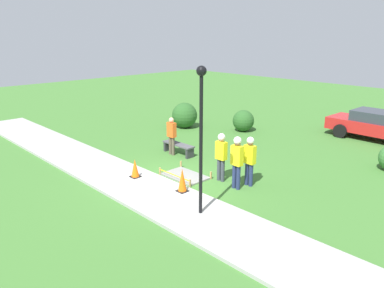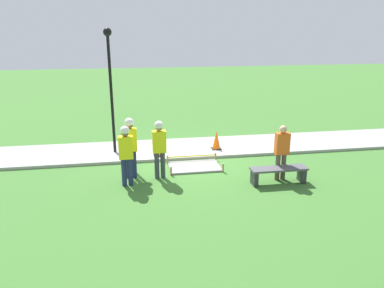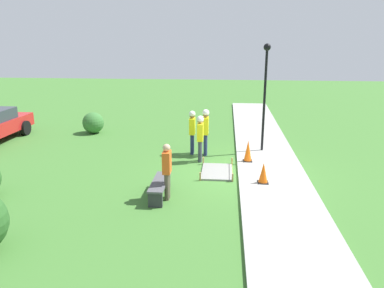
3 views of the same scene
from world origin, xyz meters
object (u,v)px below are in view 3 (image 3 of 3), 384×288
object	(u,v)px
worker_assistant	(192,128)
worker_trainee	(206,128)
lamppost_near	(265,83)
bystander_in_orange_shirt	(167,168)
park_bench	(160,186)
worker_supervisor	(200,135)
traffic_cone_near_patch	(263,173)
traffic_cone_far_patch	(248,151)

from	to	relation	value
worker_assistant	worker_trainee	size ratio (longest dim) A/B	0.95
lamppost_near	worker_assistant	bearing A→B (deg)	98.75
bystander_in_orange_shirt	park_bench	bearing A→B (deg)	58.30
worker_trainee	bystander_in_orange_shirt	distance (m)	4.45
bystander_in_orange_shirt	lamppost_near	world-z (taller)	lamppost_near
park_bench	worker_assistant	size ratio (longest dim) A/B	0.94
park_bench	worker_supervisor	size ratio (longest dim) A/B	0.93
traffic_cone_near_patch	lamppost_near	xyz separation A→B (m)	(3.64, -0.28, 2.41)
worker_assistant	bystander_in_orange_shirt	world-z (taller)	worker_assistant
park_bench	lamppost_near	size ratio (longest dim) A/B	0.39
lamppost_near	traffic_cone_near_patch	bearing A→B (deg)	175.55
traffic_cone_far_patch	worker_supervisor	size ratio (longest dim) A/B	0.45
traffic_cone_near_patch	lamppost_near	world-z (taller)	lamppost_near
park_bench	worker_supervisor	distance (m)	3.57
worker_assistant	worker_trainee	world-z (taller)	worker_trainee
worker_supervisor	worker_trainee	size ratio (longest dim) A/B	0.96
worker_supervisor	bystander_in_orange_shirt	distance (m)	3.59
traffic_cone_near_patch	worker_assistant	distance (m)	4.14
worker_supervisor	worker_assistant	size ratio (longest dim) A/B	1.00
traffic_cone_near_patch	worker_trainee	bearing A→B (deg)	33.09
traffic_cone_near_patch	lamppost_near	distance (m)	4.38
traffic_cone_near_patch	traffic_cone_far_patch	size ratio (longest dim) A/B	0.84
traffic_cone_far_patch	bystander_in_orange_shirt	world-z (taller)	bystander_in_orange_shirt
worker_trainee	bystander_in_orange_shirt	xyz separation A→B (m)	(-4.36, 0.87, -0.18)
park_bench	worker_trainee	bearing A→B (deg)	-14.84
park_bench	worker_trainee	size ratio (longest dim) A/B	0.89
park_bench	traffic_cone_near_patch	bearing A→B (deg)	-70.15
bystander_in_orange_shirt	worker_trainee	bearing A→B (deg)	-11.24
traffic_cone_far_patch	park_bench	world-z (taller)	traffic_cone_far_patch
worker_supervisor	traffic_cone_far_patch	bearing A→B (deg)	-93.12
worker_supervisor	worker_assistant	world-z (taller)	worker_supervisor
traffic_cone_near_patch	park_bench	world-z (taller)	traffic_cone_near_patch
traffic_cone_near_patch	worker_trainee	distance (m)	3.74
worker_assistant	worker_trainee	xyz separation A→B (m)	(-0.12, -0.54, 0.07)
park_bench	worker_trainee	distance (m)	4.43
traffic_cone_far_patch	bystander_in_orange_shirt	bearing A→B (deg)	143.81
traffic_cone_near_patch	worker_assistant	size ratio (longest dim) A/B	0.38
traffic_cone_near_patch	park_bench	distance (m)	3.32
park_bench	worker_supervisor	world-z (taller)	worker_supervisor
bystander_in_orange_shirt	traffic_cone_far_patch	bearing A→B (deg)	-36.19
worker_assistant	lamppost_near	size ratio (longest dim) A/B	0.42
worker_supervisor	worker_trainee	xyz separation A→B (m)	(0.85, -0.16, 0.06)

